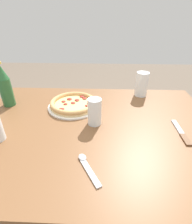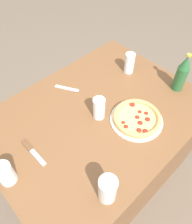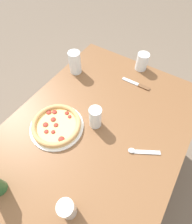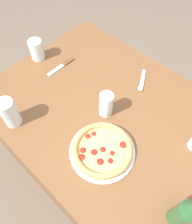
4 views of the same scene
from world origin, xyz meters
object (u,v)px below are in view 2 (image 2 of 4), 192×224
(beer_bottle, at_px, (182,73))
(knife, at_px, (32,151))
(glass_cola, at_px, (6,175))
(spoon, at_px, (70,89))
(glass_red_wine, at_px, (99,109))
(pizza_veggie, at_px, (137,118))
(glass_iced_tea, at_px, (108,190))
(glass_lemonade, at_px, (129,63))

(beer_bottle, bearing_deg, knife, -14.95)
(glass_cola, height_order, spoon, glass_cola)
(glass_red_wine, bearing_deg, pizza_veggie, 127.81)
(pizza_veggie, bearing_deg, glass_iced_tea, 23.25)
(glass_iced_tea, height_order, glass_cola, glass_iced_tea)
(pizza_veggie, distance_m, spoon, 0.46)
(glass_red_wine, xyz_separation_m, spoon, (-0.01, -0.28, -0.06))
(glass_lemonade, relative_size, knife, 0.74)
(glass_iced_tea, height_order, knife, glass_iced_tea)
(glass_cola, bearing_deg, spoon, -155.35)
(spoon, bearing_deg, pizza_veggie, 104.62)
(glass_lemonade, bearing_deg, knife, 5.09)
(glass_lemonade, distance_m, glass_red_wine, 0.44)
(glass_lemonade, bearing_deg, pizza_veggie, 47.16)
(glass_lemonade, bearing_deg, glass_cola, 7.40)
(glass_cola, bearing_deg, beer_bottle, 169.93)
(glass_cola, bearing_deg, glass_iced_tea, 127.11)
(beer_bottle, xyz_separation_m, knife, (0.91, -0.24, -0.12))
(glass_red_wine, xyz_separation_m, beer_bottle, (-0.51, 0.18, 0.06))
(knife, bearing_deg, glass_iced_tea, 105.48)
(spoon, bearing_deg, knife, 26.74)
(beer_bottle, bearing_deg, glass_red_wine, -18.98)
(pizza_veggie, bearing_deg, beer_bottle, 178.58)
(glass_iced_tea, xyz_separation_m, knife, (0.11, -0.41, -0.07))
(glass_red_wine, bearing_deg, beer_bottle, 161.02)
(glass_red_wine, distance_m, knife, 0.41)
(glass_iced_tea, distance_m, knife, 0.43)
(pizza_veggie, relative_size, spoon, 1.91)
(pizza_veggie, xyz_separation_m, glass_red_wine, (0.13, -0.17, 0.04))
(glass_cola, xyz_separation_m, knife, (-0.16, -0.05, -0.05))
(glass_iced_tea, height_order, glass_lemonade, glass_iced_tea)
(glass_iced_tea, relative_size, beer_bottle, 0.60)
(glass_cola, relative_size, glass_red_wine, 0.88)
(glass_cola, bearing_deg, pizza_veggie, 165.28)
(knife, relative_size, spoon, 1.23)
(knife, xyz_separation_m, spoon, (-0.41, -0.21, 0.00))
(glass_iced_tea, height_order, glass_red_wine, glass_iced_tea)
(glass_lemonade, distance_m, glass_cola, 0.98)
(glass_lemonade, height_order, glass_red_wine, glass_lemonade)
(pizza_veggie, relative_size, beer_bottle, 1.15)
(glass_iced_tea, bearing_deg, beer_bottle, -168.04)
(beer_bottle, relative_size, spoon, 1.66)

